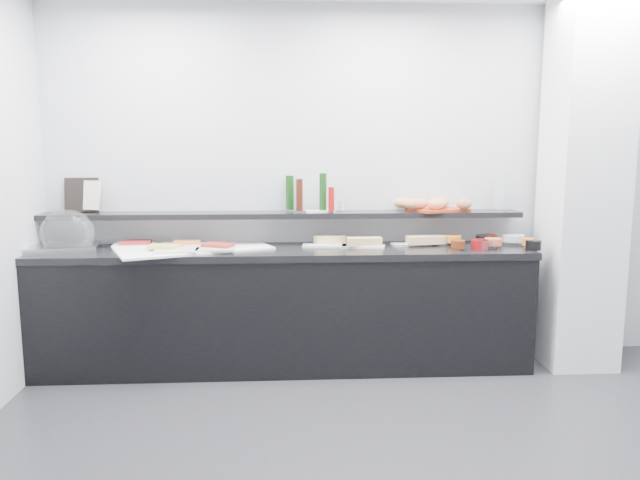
{
  "coord_description": "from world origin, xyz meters",
  "views": [
    {
      "loc": [
        -0.69,
        -2.82,
        1.66
      ],
      "look_at": [
        -0.45,
        1.45,
        1.0
      ],
      "focal_mm": 35.0,
      "sensor_mm": 36.0,
      "label": 1
    }
  ],
  "objects": [
    {
      "name": "bread_roll_se",
      "position": [
        0.66,
        1.81,
        1.21
      ],
      "size": [
        0.14,
        0.11,
        0.08
      ],
      "primitive_type": "ellipsoid",
      "rotation": [
        0.0,
        0.0,
        -0.27
      ],
      "color": "#B26E44",
      "rests_on": "bread_tray"
    },
    {
      "name": "print_art",
      "position": [
        -2.16,
        1.94,
        1.28
      ],
      "size": [
        0.2,
        0.11,
        0.22
      ],
      "primitive_type": "cube",
      "rotation": [
        -0.21,
        0.0,
        -0.33
      ],
      "color": "beige",
      "rests_on": "framed_print"
    },
    {
      "name": "wall_shelf",
      "position": [
        -0.7,
        1.88,
        1.13
      ],
      "size": [
        3.6,
        0.25,
        0.04
      ],
      "primitive_type": "cube",
      "color": "black",
      "rests_on": "back_wall"
    },
    {
      "name": "sandwich_plate_left",
      "position": [
        -0.38,
        1.77,
        0.91
      ],
      "size": [
        0.38,
        0.19,
        0.01
      ],
      "primitive_type": "cube",
      "rotation": [
        0.0,
        0.0,
        -0.08
      ],
      "color": "silver",
      "rests_on": "counter_top"
    },
    {
      "name": "bowl_red_jam",
      "position": [
        0.72,
        1.59,
        0.94
      ],
      "size": [
        0.14,
        0.14,
        0.07
      ],
      "primitive_type": "cylinder",
      "rotation": [
        0.0,
        0.0,
        -0.16
      ],
      "color": "maroon",
      "rests_on": "counter_top"
    },
    {
      "name": "sandwich_food_left",
      "position": [
        -0.35,
        1.83,
        0.94
      ],
      "size": [
        0.25,
        0.15,
        0.06
      ],
      "primitive_type": "cube",
      "rotation": [
        0.0,
        0.0,
        0.3
      ],
      "color": "#E5BA78",
      "rests_on": "sandwich_plate_left"
    },
    {
      "name": "sandwich_plate_mid",
      "position": [
        -0.11,
        1.72,
        0.91
      ],
      "size": [
        0.34,
        0.19,
        0.01
      ],
      "primitive_type": "cube",
      "rotation": [
        0.0,
        0.0,
        -0.19
      ],
      "color": "white",
      "rests_on": "counter_top"
    },
    {
      "name": "tongs_right",
      "position": [
        0.21,
        1.71,
        0.92
      ],
      "size": [
        0.16,
        0.03,
        0.01
      ],
      "primitive_type": "cylinder",
      "rotation": [
        0.0,
        1.57,
        0.16
      ],
      "color": "silver",
      "rests_on": "sandwich_plate_right"
    },
    {
      "name": "cloche_base",
      "position": [
        -2.3,
        1.71,
        0.92
      ],
      "size": [
        0.56,
        0.42,
        0.04
      ],
      "primitive_type": "cube",
      "rotation": [
        0.0,
        0.0,
        0.17
      ],
      "color": "#ACAEB3",
      "rests_on": "counter_top"
    },
    {
      "name": "bread_roll_n",
      "position": [
        0.52,
        1.95,
        1.21
      ],
      "size": [
        0.17,
        0.14,
        0.08
      ],
      "primitive_type": "ellipsoid",
      "rotation": [
        0.0,
        0.0,
        0.41
      ],
      "color": "#D78E52",
      "rests_on": "bread_tray"
    },
    {
      "name": "tongs_mid",
      "position": [
        -0.25,
        1.64,
        0.92
      ],
      "size": [
        0.14,
        0.1,
        0.01
      ],
      "primitive_type": "cylinder",
      "rotation": [
        0.0,
        1.57,
        0.61
      ],
      "color": "silver",
      "rests_on": "sandwich_plate_mid"
    },
    {
      "name": "bottle_green_a",
      "position": [
        -0.65,
        1.94,
        1.29
      ],
      "size": [
        0.07,
        0.07,
        0.26
      ],
      "primitive_type": "cylinder",
      "rotation": [
        0.0,
        0.0,
        0.23
      ],
      "color": "#113A10",
      "rests_on": "condiment_tray"
    },
    {
      "name": "shaker_pepper",
      "position": [
        -0.26,
        1.88,
        1.2
      ],
      "size": [
        0.03,
        0.03,
        0.07
      ],
      "primitive_type": "cylinder",
      "rotation": [
        0.0,
        0.0,
        -0.03
      ],
      "color": "silver",
      "rests_on": "condiment_tray"
    },
    {
      "name": "food_salmon",
      "position": [
        -1.42,
        1.78,
        0.94
      ],
      "size": [
        0.2,
        0.13,
        0.02
      ],
      "primitive_type": "cube",
      "rotation": [
        0.0,
        0.0,
        0.06
      ],
      "color": "orange",
      "rests_on": "platter_salmon"
    },
    {
      "name": "bowl_glass_salmon",
      "position": [
        0.77,
        1.58,
        0.94
      ],
      "size": [
        0.2,
        0.2,
        0.07
      ],
      "primitive_type": "cylinder",
      "rotation": [
        0.0,
        0.0,
        0.38
      ],
      "color": "silver",
      "rests_on": "counter_top"
    },
    {
      "name": "bread_roll_s",
      "position": [
        0.45,
        1.81,
        1.21
      ],
      "size": [
        0.14,
        0.09,
        0.08
      ],
      "primitive_type": "ellipsoid",
      "rotation": [
        0.0,
        0.0,
        0.08
      ],
      "color": "tan",
      "rests_on": "bread_tray"
    },
    {
      "name": "column",
      "position": [
        1.5,
        1.65,
        1.35
      ],
      "size": [
        0.5,
        0.5,
        2.7
      ],
      "primitive_type": "cube",
      "color": "white",
      "rests_on": "ground"
    },
    {
      "name": "counter_top",
      "position": [
        -0.7,
        1.7,
        0.88
      ],
      "size": [
        3.62,
        0.62,
        0.05
      ],
      "primitive_type": "cube",
      "color": "black",
      "rests_on": "buffet_cabinet"
    },
    {
      "name": "fill_red_jam",
      "position": [
        0.55,
        1.55,
        0.95
      ],
      "size": [
        0.13,
        0.13,
        0.05
      ],
      "primitive_type": "cylinder",
      "rotation": [
        0.0,
        0.0,
        -0.38
      ],
      "color": "#5A210C",
      "rests_on": "bowl_red_jam"
    },
    {
      "name": "bread_roll_mide",
      "position": [
        0.47,
        1.87,
        1.21
      ],
      "size": [
        0.16,
        0.11,
        0.08
      ],
      "primitive_type": "ellipsoid",
      "rotation": [
        0.0,
        0.0,
        -0.14
      ],
      "color": "#AD8F42",
      "rests_on": "bread_tray"
    },
    {
      "name": "fill_glass_fruit",
      "position": [
        0.57,
        1.81,
        0.95
      ],
      "size": [
        0.18,
        0.18,
        0.05
      ],
      "primitive_type": "cylinder",
      "rotation": [
        0.0,
        0.0,
        -0.18
      ],
      "color": "orange",
      "rests_on": "bowl_glass_fruit"
    },
    {
      "name": "back_wall",
      "position": [
        0.0,
        2.0,
        1.35
      ],
      "size": [
        5.0,
        0.02,
        2.7
      ],
      "primitive_type": "cube",
      "color": "#BABDC2",
      "rests_on": "ground"
    },
    {
      "name": "fill_glass_cream",
      "position": [
        1.05,
        1.81,
        0.95
      ],
      "size": [
        0.19,
        0.19,
        0.05
      ],
      "primitive_type": "cylinder",
      "rotation": [
        0.0,
        0.0,
        0.17
      ],
      "color": "white",
      "rests_on": "bowl_glass_cream"
    },
    {
      "name": "bowl_glass_cream",
      "position": [
        1.03,
        1.77,
        0.94
      ],
      "size": [
        0.24,
        0.24,
        0.07
      ],
      "primitive_type": "cylinder",
      "rotation": [
        0.0,
        0.0,
        0.43
      ],
      "color": "white",
      "rests_on": "counter_top"
    },
    {
      "name": "bowl_black_jam",
      "position": [
        0.83,
        1.8,
        0.94
      ],
      "size": [
        0.18,
        0.18,
        0.07
      ],
      "primitive_type": "cylinder",
      "rotation": [
        0.0,
        0.0,
        -0.36
      ],
      "color": "black",
      "rests_on": "counter_top"
    },
    {
      "name": "linen_runner",
      "position": [
        -1.35,
        1.69,
        0.91
      ],
      "size": [
        1.19,
        0.88,
        0.01
      ],
      "primitive_type": "cube",
      "rotation": [
        0.0,
        0.0,
        0.39
      ],
      "color": "white",
      "rests_on": "counter_top"
    },
    {
      "name": "sandwich_plate_right",
      "position": [
        0.28,
        1.81,
        0.91
      ],
      "size": [
        0.34,
        0.21,
        0.01
      ],
      "primitive_type": "cube",
      "rotation": [
        0.0,
        0.0,
        0.25
      ],
      "color": "white",
      "rests_on": "counter_top"
    },
    {
      "name": "bottle_green_b",
      "position": [
        -0.4,
        1.88,
        1.3
      ],
      "size": [
        0.07,
        0.07,
        0.28
      ],
      "primitive_type": "cylinder",
      "rotation": [
        0.0,
        0.0,
        -0.24
      ],
      "color": "#11390F",
      "rests_on": "condiment_tray"
    },
    {
      "name": "tongs_left",
      "position": [
        -0.45,
        1.74,
        0.92
      ],
      "size": [
        0.16,
        0.02,
        0.01
      ],
      "primitive_type": "cylinder",
      "rotation": [
        0.0,
        1.57,
        0.08
      ],
      "color": "#B7B9BE",
      "rests_on": "sandwich_plate_left"
    },
    {
      "name": "bowl_black_fruit",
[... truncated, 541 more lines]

